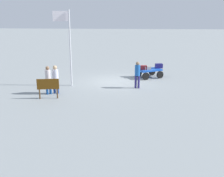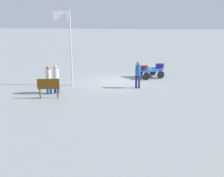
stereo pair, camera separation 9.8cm
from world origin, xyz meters
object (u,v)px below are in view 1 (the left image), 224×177
object	(u,v)px
suitcase_tan	(147,68)
flagpole	(68,40)
worker_supervisor	(48,78)
worker_trailing	(55,77)
suitcase_grey	(159,66)
worker_lead	(137,73)
luggage_cart	(149,72)
suitcase_maroon	(141,67)
signboard	(48,85)
suitcase_dark	(144,68)

from	to	relation	value
suitcase_tan	flagpole	distance (m)	6.38
suitcase_tan	worker_supervisor	distance (m)	7.74
worker_trailing	suitcase_tan	bearing A→B (deg)	-142.34
suitcase_tan	flagpole	world-z (taller)	flagpole
worker_trailing	flagpole	size ratio (longest dim) A/B	0.35
suitcase_grey	worker_trailing	distance (m)	8.36
worker_lead	flagpole	world-z (taller)	flagpole
suitcase_grey	worker_lead	distance (m)	3.88
suitcase_tan	worker_trailing	xyz separation A→B (m)	(5.78, 4.46, 0.27)
worker_lead	worker_supervisor	size ratio (longest dim) A/B	1.02
luggage_cart	worker_trailing	xyz separation A→B (m)	(5.92, 4.57, 0.58)
suitcase_maroon	worker_supervisor	world-z (taller)	worker_supervisor
suitcase_tan	worker_trailing	distance (m)	7.31
worker_trailing	signboard	bearing A→B (deg)	81.69
luggage_cart	suitcase_tan	bearing A→B (deg)	38.57
luggage_cart	signboard	size ratio (longest dim) A/B	1.73
worker_trailing	signboard	xyz separation A→B (m)	(0.16, 1.06, -0.26)
worker_lead	flagpole	distance (m)	5.01
worker_trailing	signboard	world-z (taller)	worker_trailing
signboard	suitcase_grey	bearing A→B (deg)	-138.40
suitcase_dark	worker_supervisor	distance (m)	7.48
suitcase_tan	worker_lead	world-z (taller)	worker_lead
suitcase_dark	worker_lead	xyz separation A→B (m)	(0.53, 2.84, 0.23)
suitcase_tan	suitcase_maroon	xyz separation A→B (m)	(0.47, -0.28, 0.02)
signboard	suitcase_maroon	bearing A→B (deg)	-133.30
suitcase_dark	worker_supervisor	bearing A→B (deg)	37.79
luggage_cart	suitcase_dark	world-z (taller)	suitcase_dark
worker_supervisor	flagpole	size ratio (longest dim) A/B	0.35
suitcase_grey	worker_trailing	world-z (taller)	worker_trailing
luggage_cart	suitcase_grey	distance (m)	0.96
worker_supervisor	suitcase_maroon	bearing A→B (deg)	-139.20
signboard	flagpole	bearing A→B (deg)	-100.92
suitcase_maroon	worker_lead	distance (m)	3.22
suitcase_tan	worker_lead	xyz separation A→B (m)	(0.80, 2.92, 0.26)
worker_trailing	worker_supervisor	xyz separation A→B (m)	(0.40, 0.19, -0.04)
suitcase_dark	flagpole	world-z (taller)	flagpole
luggage_cart	suitcase_grey	xyz separation A→B (m)	(-0.77, -0.44, 0.36)
luggage_cart	suitcase_tan	size ratio (longest dim) A/B	3.87
suitcase_dark	worker_trailing	xyz separation A→B (m)	(5.51, 4.39, 0.24)
flagpole	signboard	world-z (taller)	flagpole
worker_lead	worker_supervisor	bearing A→B (deg)	17.89
worker_trailing	suitcase_grey	bearing A→B (deg)	-143.14
worker_lead	signboard	xyz separation A→B (m)	(5.13, 2.61, -0.25)
luggage_cart	suitcase_tan	distance (m)	0.36
flagpole	worker_lead	bearing A→B (deg)	175.79
suitcase_dark	suitcase_tan	bearing A→B (deg)	-164.82
worker_lead	signboard	size ratio (longest dim) A/B	1.41
suitcase_tan	worker_lead	bearing A→B (deg)	74.59
suitcase_tan	worker_supervisor	size ratio (longest dim) A/B	0.32
worker_lead	suitcase_dark	bearing A→B (deg)	-100.55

